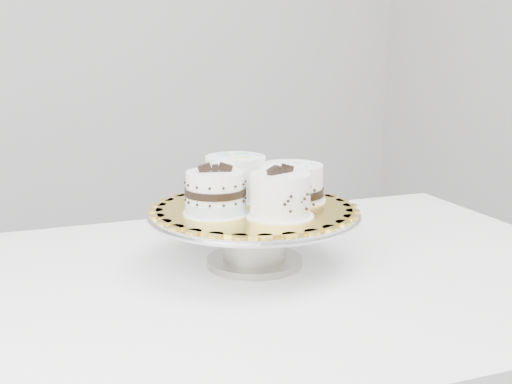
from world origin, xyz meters
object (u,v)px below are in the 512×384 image
cake_board (254,209)px  cake_swirl (280,196)px  cake_ribbon (291,184)px  cake_banded (215,194)px  cake_stand (254,227)px  cake_dots (235,177)px  table (258,317)px

cake_board → cake_swirl: bearing=-86.7°
cake_swirl → cake_ribbon: bearing=35.4°
cake_banded → cake_ribbon: (0.16, 0.01, -0.00)m
cake_swirl → cake_banded: (-0.08, 0.07, -0.00)m
cake_stand → cake_dots: (0.00, 0.07, 0.08)m
cake_board → cake_dots: cake_dots is taller
table → cake_board: bearing=77.9°
cake_stand → cake_board: 0.03m
cake_board → cake_swirl: size_ratio=2.92×
table → cake_swirl: bearing=-38.8°
cake_swirl → cake_ribbon: cake_swirl is taller
table → cake_dots: bearing=90.1°
cake_stand → cake_ribbon: bearing=5.4°
table → cake_swirl: size_ratio=11.81×
cake_stand → cake_dots: size_ratio=2.81×
cake_dots → cake_ribbon: bearing=-31.5°
table → cake_ribbon: bearing=38.8°
table → cake_banded: size_ratio=10.70×
cake_stand → cake_dots: 0.10m
cake_swirl → cake_banded: same height
table → cake_dots: size_ratio=10.46×
cake_swirl → cake_banded: size_ratio=0.91×
cake_banded → cake_stand: bearing=25.7°
cake_board → cake_ribbon: 0.09m
table → cake_dots: cake_dots is taller
table → cake_banded: (-0.06, 0.04, 0.21)m
cake_board → cake_banded: 0.08m
cake_board → cake_swirl: cake_swirl is taller
cake_banded → cake_ribbon: 0.16m
table → cake_ribbon: cake_ribbon is taller
cake_banded → cake_board: bearing=25.7°
cake_banded → cake_dots: 0.11m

